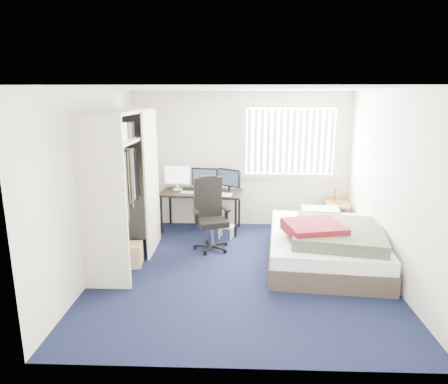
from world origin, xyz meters
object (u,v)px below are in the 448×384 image
desk (201,190)px  nightstand (336,204)px  bed (326,243)px  office_chair (210,221)px

desk → nightstand: desk is taller
bed → office_chair: bearing=163.2°
desk → nightstand: size_ratio=1.80×
desk → bed: size_ratio=0.67×
nightstand → bed: nightstand is taller
desk → bed: (1.96, -1.42, -0.46)m
office_chair → nightstand: size_ratio=1.38×
office_chair → nightstand: bearing=23.9°
desk → office_chair: bearing=-76.1°
bed → desk: bearing=144.1°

